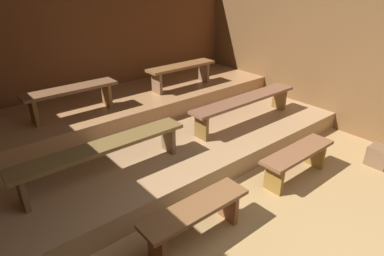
{
  "coord_description": "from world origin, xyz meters",
  "views": [
    {
      "loc": [
        -2.32,
        -0.76,
        2.29
      ],
      "look_at": [
        0.12,
        2.18,
        0.46
      ],
      "focal_mm": 30.32,
      "sensor_mm": 36.0,
      "label": 1
    }
  ],
  "objects_px": {
    "bench_lower_left": "(104,150)",
    "bench_middle_right": "(182,70)",
    "bench_floor_right": "(297,157)",
    "bench_middle_left": "(71,94)",
    "wooden_crate_floor": "(379,156)",
    "bench_lower_right": "(245,102)",
    "bench_floor_left": "(196,214)"
  },
  "relations": [
    {
      "from": "bench_lower_left",
      "to": "bench_middle_right",
      "type": "height_order",
      "value": "bench_middle_right"
    },
    {
      "from": "bench_floor_right",
      "to": "bench_middle_left",
      "type": "height_order",
      "value": "bench_middle_left"
    },
    {
      "from": "bench_floor_right",
      "to": "bench_middle_right",
      "type": "xyz_separation_m",
      "value": [
        0.14,
        2.44,
        0.53
      ]
    },
    {
      "from": "wooden_crate_floor",
      "to": "bench_middle_right",
      "type": "bearing_deg",
      "value": 108.1
    },
    {
      "from": "bench_floor_right",
      "to": "bench_lower_left",
      "type": "xyz_separation_m",
      "value": [
        -1.92,
        1.15,
        0.29
      ]
    },
    {
      "from": "bench_floor_right",
      "to": "bench_middle_right",
      "type": "bearing_deg",
      "value": 86.74
    },
    {
      "from": "wooden_crate_floor",
      "to": "bench_lower_left",
      "type": "bearing_deg",
      "value": 151.06
    },
    {
      "from": "bench_floor_right",
      "to": "wooden_crate_floor",
      "type": "bearing_deg",
      "value": -25.3
    },
    {
      "from": "bench_lower_right",
      "to": "wooden_crate_floor",
      "type": "xyz_separation_m",
      "value": [
        0.79,
        -1.67,
        -0.45
      ]
    },
    {
      "from": "bench_middle_left",
      "to": "bench_lower_left",
      "type": "bearing_deg",
      "value": -97.9
    },
    {
      "from": "bench_floor_right",
      "to": "bench_lower_right",
      "type": "height_order",
      "value": "bench_lower_right"
    },
    {
      "from": "bench_floor_left",
      "to": "bench_floor_right",
      "type": "bearing_deg",
      "value": 0.0
    },
    {
      "from": "bench_floor_right",
      "to": "wooden_crate_floor",
      "type": "height_order",
      "value": "bench_floor_right"
    },
    {
      "from": "bench_middle_left",
      "to": "bench_floor_right",
      "type": "bearing_deg",
      "value": -54.37
    },
    {
      "from": "bench_floor_right",
      "to": "bench_lower_left",
      "type": "relative_size",
      "value": 0.57
    },
    {
      "from": "bench_floor_left",
      "to": "bench_lower_right",
      "type": "distance_m",
      "value": 2.26
    },
    {
      "from": "bench_floor_left",
      "to": "bench_lower_left",
      "type": "relative_size",
      "value": 0.57
    },
    {
      "from": "bench_floor_right",
      "to": "bench_middle_left",
      "type": "relative_size",
      "value": 0.88
    },
    {
      "from": "bench_lower_left",
      "to": "wooden_crate_floor",
      "type": "xyz_separation_m",
      "value": [
        3.03,
        -1.67,
        -0.45
      ]
    },
    {
      "from": "bench_middle_left",
      "to": "bench_middle_right",
      "type": "relative_size",
      "value": 1.0
    },
    {
      "from": "bench_floor_left",
      "to": "bench_middle_left",
      "type": "relative_size",
      "value": 0.88
    },
    {
      "from": "bench_floor_left",
      "to": "bench_lower_left",
      "type": "xyz_separation_m",
      "value": [
        -0.32,
        1.15,
        0.29
      ]
    },
    {
      "from": "bench_floor_right",
      "to": "bench_lower_left",
      "type": "bearing_deg",
      "value": 149.08
    },
    {
      "from": "bench_middle_left",
      "to": "wooden_crate_floor",
      "type": "xyz_separation_m",
      "value": [
        2.85,
        -2.96,
        -0.7
      ]
    },
    {
      "from": "bench_floor_left",
      "to": "bench_lower_right",
      "type": "bearing_deg",
      "value": 30.92
    },
    {
      "from": "bench_lower_right",
      "to": "bench_floor_right",
      "type": "bearing_deg",
      "value": -105.36
    },
    {
      "from": "bench_middle_right",
      "to": "wooden_crate_floor",
      "type": "xyz_separation_m",
      "value": [
        0.97,
        -2.96,
        -0.7
      ]
    },
    {
      "from": "bench_floor_right",
      "to": "bench_lower_right",
      "type": "relative_size",
      "value": 0.57
    },
    {
      "from": "bench_lower_left",
      "to": "bench_lower_right",
      "type": "bearing_deg",
      "value": 0.0
    },
    {
      "from": "bench_middle_left",
      "to": "bench_middle_right",
      "type": "distance_m",
      "value": 1.88
    },
    {
      "from": "bench_middle_left",
      "to": "bench_middle_right",
      "type": "bearing_deg",
      "value": 0.0
    },
    {
      "from": "bench_floor_left",
      "to": "bench_lower_left",
      "type": "distance_m",
      "value": 1.23
    }
  ]
}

